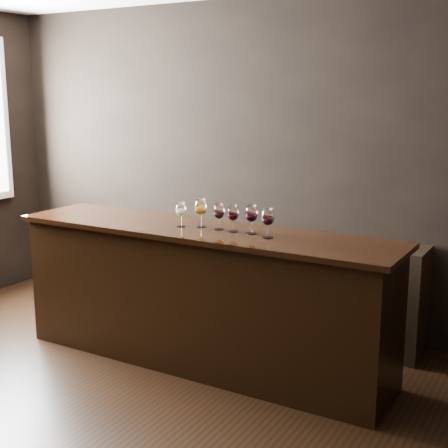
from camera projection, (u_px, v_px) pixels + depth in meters
The scene contains 11 objects.
ground at pixel (66, 419), 3.92m from camera, with size 5.00×5.00×0.00m, color black.
room_shell at pixel (35, 126), 3.76m from camera, with size 5.02×4.52×2.81m.
bar_counter at pixel (201, 299), 4.65m from camera, with size 2.88×0.62×1.01m, color black.
bar_top at pixel (201, 231), 4.54m from camera, with size 2.97×0.69×0.04m, color black.
back_bar_shelf at pixel (281, 283), 5.29m from camera, with size 2.39×0.40×0.86m, color black.
glass_white at pixel (181, 210), 4.56m from camera, with size 0.08×0.08×0.18m.
glass_amber at pixel (201, 208), 4.54m from camera, with size 0.09×0.09×0.21m.
glass_red_a at pixel (219, 212), 4.47m from camera, with size 0.08×0.08×0.19m.
glass_red_b at pixel (233, 214), 4.40m from camera, with size 0.08×0.08×0.19m.
glass_red_c at pixel (251, 214), 4.32m from camera, with size 0.09×0.09×0.21m.
glass_red_d at pixel (268, 217), 4.20m from camera, with size 0.09×0.09×0.21m.
Camera 1 is at (2.65, -2.61, 2.01)m, focal length 50.00 mm.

